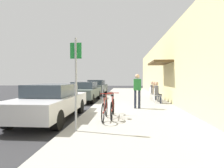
% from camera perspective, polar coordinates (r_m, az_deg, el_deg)
% --- Properties ---
extents(ground_plane, '(60.00, 60.00, 0.00)m').
position_cam_1_polar(ground_plane, '(9.48, -6.65, -7.93)').
color(ground_plane, '#2D2D30').
extents(sidewalk_slab, '(4.50, 32.00, 0.12)m').
position_cam_1_polar(sidewalk_slab, '(11.29, 6.67, -6.06)').
color(sidewalk_slab, '#9E9B93').
rests_on(sidewalk_slab, ground_plane).
extents(building_facade, '(1.40, 32.00, 4.64)m').
position_cam_1_polar(building_facade, '(11.56, 18.70, 5.28)').
color(building_facade, beige).
rests_on(building_facade, ground_plane).
extents(parked_car_0, '(1.80, 4.40, 1.37)m').
position_cam_1_polar(parked_car_0, '(7.28, -19.09, -5.27)').
color(parked_car_0, '#B7B7BC').
rests_on(parked_car_0, ground_plane).
extents(parked_car_1, '(1.80, 4.40, 1.36)m').
position_cam_1_polar(parked_car_1, '(12.66, -8.89, -2.26)').
color(parked_car_1, '#47514C').
rests_on(parked_car_1, ground_plane).
extents(parked_car_2, '(1.80, 4.40, 1.46)m').
position_cam_1_polar(parked_car_2, '(17.88, -5.02, -0.94)').
color(parked_car_2, '#47514C').
rests_on(parked_car_2, ground_plane).
extents(parking_meter, '(0.12, 0.10, 1.32)m').
position_cam_1_polar(parking_meter, '(10.44, -3.04, -2.12)').
color(parking_meter, slate).
rests_on(parking_meter, sidewalk_slab).
extents(street_sign, '(0.32, 0.06, 2.60)m').
position_cam_1_polar(street_sign, '(5.01, -11.63, 2.26)').
color(street_sign, gray).
rests_on(street_sign, sidewalk_slab).
extents(bicycle_0, '(0.46, 1.71, 0.90)m').
position_cam_1_polar(bicycle_0, '(6.42, -2.36, -8.23)').
color(bicycle_0, black).
rests_on(bicycle_0, sidewalk_slab).
extents(bicycle_1, '(0.46, 1.71, 0.90)m').
position_cam_1_polar(bicycle_1, '(6.77, 0.16, -7.71)').
color(bicycle_1, black).
rests_on(bicycle_1, sidewalk_slab).
extents(cafe_chair_0, '(0.48, 0.48, 0.87)m').
position_cam_1_polar(cafe_chair_0, '(10.90, 14.20, -3.40)').
color(cafe_chair_0, silver).
rests_on(cafe_chair_0, sidewalk_slab).
extents(seated_patron_0, '(0.45, 0.39, 1.29)m').
position_cam_1_polar(seated_patron_0, '(10.89, 14.53, -2.39)').
color(seated_patron_0, '#232838').
rests_on(seated_patron_0, sidewalk_slab).
extents(cafe_chair_1, '(0.50, 0.50, 0.87)m').
position_cam_1_polar(cafe_chair_1, '(11.66, 13.55, -3.06)').
color(cafe_chair_1, silver).
rests_on(cafe_chair_1, sidewalk_slab).
extents(seated_patron_1, '(0.47, 0.41, 1.29)m').
position_cam_1_polar(seated_patron_1, '(11.64, 13.85, -2.12)').
color(seated_patron_1, '#232838').
rests_on(seated_patron_1, sidewalk_slab).
extents(cafe_chair_2, '(0.47, 0.47, 0.87)m').
position_cam_1_polar(cafe_chair_2, '(12.51, 12.90, -2.73)').
color(cafe_chair_2, silver).
rests_on(cafe_chair_2, sidewalk_slab).
extents(seated_patron_2, '(0.44, 0.38, 1.29)m').
position_cam_1_polar(seated_patron_2, '(12.51, 13.17, -1.85)').
color(seated_patron_2, '#232838').
rests_on(seated_patron_2, sidewalk_slab).
extents(pedestrian_standing, '(0.36, 0.22, 1.70)m').
position_cam_1_polar(pedestrian_standing, '(8.77, 8.19, -1.35)').
color(pedestrian_standing, '#232838').
rests_on(pedestrian_standing, sidewalk_slab).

